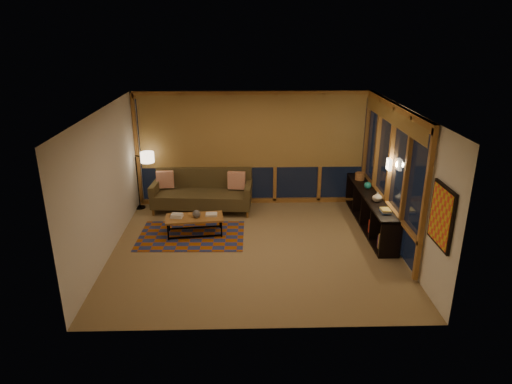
{
  "coord_description": "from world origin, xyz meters",
  "views": [
    {
      "loc": [
        -0.2,
        -7.97,
        4.13
      ],
      "look_at": [
        0.02,
        0.19,
        1.1
      ],
      "focal_mm": 32.0,
      "sensor_mm": 36.0,
      "label": 1
    }
  ],
  "objects_px": {
    "floor_lamp": "(138,180)",
    "bookshelf": "(370,210)",
    "coffee_table": "(195,226)",
    "sofa": "(202,192)"
  },
  "relations": [
    {
      "from": "sofa",
      "to": "bookshelf",
      "type": "height_order",
      "value": "sofa"
    },
    {
      "from": "bookshelf",
      "to": "coffee_table",
      "type": "bearing_deg",
      "value": -175.26
    },
    {
      "from": "sofa",
      "to": "bookshelf",
      "type": "bearing_deg",
      "value": -10.37
    },
    {
      "from": "sofa",
      "to": "coffee_table",
      "type": "height_order",
      "value": "sofa"
    },
    {
      "from": "sofa",
      "to": "floor_lamp",
      "type": "height_order",
      "value": "floor_lamp"
    },
    {
      "from": "floor_lamp",
      "to": "bookshelf",
      "type": "xyz_separation_m",
      "value": [
        5.18,
        -1.18,
        -0.34
      ]
    },
    {
      "from": "coffee_table",
      "to": "bookshelf",
      "type": "xyz_separation_m",
      "value": [
        3.72,
        0.31,
        0.17
      ]
    },
    {
      "from": "floor_lamp",
      "to": "bookshelf",
      "type": "distance_m",
      "value": 5.32
    },
    {
      "from": "coffee_table",
      "to": "bookshelf",
      "type": "relative_size",
      "value": 0.4
    },
    {
      "from": "sofa",
      "to": "floor_lamp",
      "type": "bearing_deg",
      "value": 177.73
    }
  ]
}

